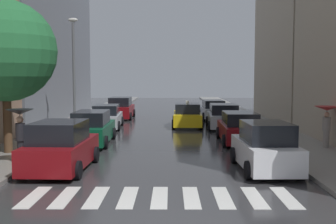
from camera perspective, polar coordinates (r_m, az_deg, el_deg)
ground_plane at (r=32.92m, az=-0.17°, el=-1.21°), size 28.00×72.00×0.04m
sidewalk_left at (r=33.61m, az=-11.32°, el=-1.02°), size 3.00×72.00×0.15m
sidewalk_right at (r=33.49m, az=11.03°, el=-1.04°), size 3.00×72.00×0.15m
crosswalk_stripes at (r=12.16m, az=-1.14°, el=-11.53°), size 7.65×2.20×0.01m
building_left_mid at (r=35.71m, az=-18.56°, el=12.64°), size 6.00×19.60×16.90m
building_right_mid at (r=34.59m, az=18.75°, el=11.20°), size 6.00×12.06×14.87m
parked_car_left_nearest at (r=15.84m, az=-14.43°, el=-4.73°), size 2.24×4.32×1.82m
parked_car_left_second at (r=21.71m, az=-10.31°, el=-2.24°), size 2.03×4.82×1.71m
parked_car_left_third at (r=28.19m, az=-8.34°, el=-0.71°), size 2.13×4.71×1.59m
parked_car_left_fourth at (r=34.66m, az=-6.47°, el=0.46°), size 2.09×4.67×1.78m
parked_car_right_nearest at (r=15.67m, az=13.14°, el=-4.85°), size 2.09×4.12×1.80m
parked_car_right_second at (r=22.09m, az=9.70°, el=-2.21°), size 2.10×4.62×1.62m
parked_car_right_third at (r=28.21m, az=7.55°, el=-0.65°), size 2.32×4.85×1.63m
parked_car_right_fourth at (r=34.55m, az=6.14°, el=0.29°), size 2.12×4.65×1.54m
taxi_midroad at (r=28.77m, az=2.64°, el=-0.52°), size 2.15×4.35×1.81m
pedestrian_by_kerb at (r=16.84m, az=-19.51°, el=-1.52°), size 1.03×1.03×2.06m
pedestrian_far_side at (r=20.75m, az=20.82°, el=-0.53°), size 1.14×1.14×1.92m
street_tree_left at (r=19.32m, az=-21.30°, el=7.74°), size 4.35×4.35×6.56m
lamp_post_left at (r=26.01m, az=-12.72°, el=6.12°), size 0.60×0.28×6.80m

